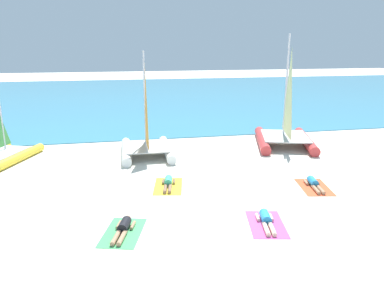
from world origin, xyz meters
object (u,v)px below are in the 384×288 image
object	(u,v)px
sunbather_center_right	(266,220)
sunbather_rightmost	(314,183)
sunbather_leftmost	(123,228)
sunbather_center_left	(168,183)
towel_rightmost	(314,187)
towel_leftmost	(123,232)
towel_center_left	(168,186)
sailboat_red	(285,130)
towel_center_right	(266,224)
sailboat_white	(147,141)

from	to	relation	value
sunbather_center_right	sunbather_rightmost	xyz separation A→B (m)	(3.11, 2.61, 0.00)
sunbather_leftmost	sunbather_center_left	distance (m)	3.98
sunbather_center_right	towel_rightmost	distance (m)	4.01
towel_leftmost	towel_center_left	distance (m)	3.98
sailboat_red	sunbather_center_right	bearing A→B (deg)	-101.22
sunbather_leftmost	towel_center_left	size ratio (longest dim) A/B	0.81
sunbather_leftmost	towel_center_right	world-z (taller)	sunbather_leftmost
sunbather_center_right	towel_leftmost	bearing A→B (deg)	-171.96
sailboat_red	sunbather_center_right	size ratio (longest dim) A/B	3.89
sunbather_center_left	sunbather_center_right	bearing A→B (deg)	-45.31
sailboat_red	towel_rightmost	bearing A→B (deg)	-87.38
sailboat_white	towel_leftmost	world-z (taller)	sailboat_white
towel_leftmost	towel_rightmost	size ratio (longest dim) A/B	1.00
sunbather_center_right	sailboat_red	bearing A→B (deg)	73.54
towel_center_left	towel_center_right	bearing A→B (deg)	-56.37
sunbather_leftmost	towel_rightmost	bearing A→B (deg)	32.21
towel_leftmost	towel_rightmost	bearing A→B (deg)	16.48
towel_leftmost	towel_center_left	size ratio (longest dim) A/B	1.00
towel_center_right	towel_center_left	bearing A→B (deg)	123.63
sunbather_center_right	sunbather_leftmost	bearing A→B (deg)	-172.79
towel_center_right	sunbather_leftmost	bearing A→B (deg)	174.45
sunbather_center_left	towel_center_right	world-z (taller)	sunbather_center_left
sailboat_white	sunbather_leftmost	bearing A→B (deg)	-98.70
sailboat_red	towel_center_left	bearing A→B (deg)	-129.03
sunbather_leftmost	sunbather_center_right	world-z (taller)	same
sailboat_red	sunbather_rightmost	distance (m)	6.34
sailboat_red	towel_rightmost	distance (m)	6.42
sunbather_center_right	sunbather_rightmost	world-z (taller)	same
towel_rightmost	sunbather_leftmost	bearing A→B (deg)	-163.93
sailboat_red	sunbather_rightmost	size ratio (longest dim) A/B	3.88
sailboat_white	towel_leftmost	size ratio (longest dim) A/B	2.75
sunbather_rightmost	sunbather_center_right	bearing A→B (deg)	-129.26
towel_leftmost	towel_center_right	distance (m)	4.47
sunbather_center_left	sunbather_center_right	xyz separation A→B (m)	(2.58, -3.88, 0.00)
towel_rightmost	sailboat_white	bearing A→B (deg)	136.57
towel_center_right	sailboat_white	bearing A→B (deg)	109.74
towel_center_left	sunbather_center_right	size ratio (longest dim) A/B	1.22
sunbather_rightmost	sunbather_center_left	bearing A→B (deg)	178.22
sunbather_leftmost	sailboat_red	bearing A→B (deg)	58.45
sunbather_rightmost	sunbather_leftmost	bearing A→B (deg)	-152.71
towel_leftmost	sunbather_center_left	distance (m)	4.05
sailboat_red	sailboat_white	world-z (taller)	sailboat_red
sunbather_leftmost	towel_center_right	size ratio (longest dim) A/B	0.81
sunbather_leftmost	sunbather_rightmost	world-z (taller)	same
sailboat_red	towel_center_left	distance (m)	8.82
sailboat_white	sunbather_center_left	distance (m)	4.54
towel_center_right	towel_rightmost	bearing A→B (deg)	39.94
sailboat_white	towel_center_right	xyz separation A→B (m)	(3.02, -8.42, -0.77)
sailboat_red	towel_leftmost	world-z (taller)	sailboat_red
sunbather_center_left	sunbather_center_right	world-z (taller)	same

